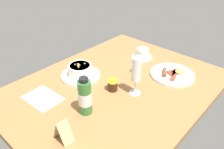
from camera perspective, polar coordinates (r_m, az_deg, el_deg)
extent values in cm
cube|color=#9E6B3D|center=(116.95, 0.91, -3.43)|extent=(110.00, 84.00, 3.00)
cylinder|color=white|center=(124.37, -7.92, -0.20)|extent=(21.19, 21.19, 1.20)
cylinder|color=white|center=(122.56, -8.04, 1.17)|extent=(12.56, 12.56, 5.74)
cylinder|color=beige|center=(121.51, -8.11, 2.01)|extent=(10.80, 10.80, 1.60)
sphere|color=#969053|center=(122.26, -8.53, 2.66)|extent=(0.92, 0.92, 0.92)
sphere|color=#969053|center=(121.13, -8.21, 2.39)|extent=(0.96, 0.96, 0.96)
sphere|color=#969053|center=(120.59, -8.53, 2.21)|extent=(1.37, 1.37, 1.37)
sphere|color=#969053|center=(122.06, -6.93, 2.74)|extent=(0.90, 0.90, 0.90)
sphere|color=#969053|center=(121.91, -9.33, 2.49)|extent=(0.82, 0.82, 0.82)
sphere|color=#969053|center=(122.05, -8.69, 2.59)|extent=(0.83, 0.83, 0.83)
sphere|color=#969053|center=(119.33, -8.47, 1.87)|extent=(1.04, 1.04, 1.04)
cube|color=white|center=(112.60, -17.09, -5.67)|extent=(13.62, 18.28, 0.30)
cube|color=silver|center=(113.53, -16.90, -5.03)|extent=(1.85, 14.04, 0.50)
cube|color=silver|center=(108.01, -14.63, -6.78)|extent=(2.37, 3.70, 0.40)
cube|color=silver|center=(112.53, -18.08, -5.64)|extent=(1.60, 13.03, 0.50)
ellipsoid|color=silver|center=(107.49, -16.10, -7.23)|extent=(2.40, 4.00, 0.60)
cylinder|color=white|center=(143.60, 7.60, 4.48)|extent=(12.75, 12.75, 0.90)
cylinder|color=white|center=(142.24, 7.68, 5.55)|extent=(7.52, 7.52, 5.09)
cylinder|color=#3E1911|center=(141.34, 7.74, 6.29)|extent=(6.39, 6.39, 1.00)
torus|color=white|center=(146.40, 7.74, 6.46)|extent=(3.43, 2.68, 3.60)
cylinder|color=white|center=(126.61, 6.08, 1.54)|extent=(4.50, 4.50, 4.82)
cone|color=white|center=(124.30, 5.54, 1.92)|extent=(2.24, 1.65, 2.30)
cylinder|color=white|center=(111.45, 5.77, -4.58)|extent=(5.76, 5.76, 0.40)
cylinder|color=white|center=(109.21, 5.88, -2.97)|extent=(0.80, 0.80, 7.24)
cylinder|color=white|center=(104.00, 6.17, 1.35)|extent=(4.63, 4.63, 11.96)
cylinder|color=beige|center=(104.92, 6.11, 0.51)|extent=(3.80, 3.80, 7.17)
cylinder|color=#3C2014|center=(111.73, 0.16, -2.86)|extent=(5.03, 5.03, 4.88)
cylinder|color=yellow|center=(110.12, 0.16, -1.65)|extent=(5.29, 5.29, 0.80)
cylinder|color=#337233|center=(96.00, -6.84, -5.75)|extent=(5.73, 5.73, 15.96)
cylinder|color=silver|center=(96.19, -6.83, -5.90)|extent=(5.84, 5.84, 6.06)
cylinder|color=black|center=(90.84, -7.20, -1.34)|extent=(3.72, 3.72, 1.76)
cylinder|color=white|center=(127.99, 14.98, -0.01)|extent=(23.81, 23.81, 1.40)
cube|color=#A03828|center=(129.57, 15.38, 0.87)|extent=(9.17, 5.97, 0.60)
cube|color=brown|center=(124.58, 15.31, -0.48)|extent=(9.31, 4.90, 0.60)
cube|color=#993828|center=(128.58, 15.52, 0.59)|extent=(9.05, 2.58, 0.60)
cylinder|color=brown|center=(125.36, 13.14, 0.57)|extent=(7.14, 5.47, 2.20)
ellipsoid|color=#F2D859|center=(129.13, 16.77, 0.88)|extent=(6.00, 4.80, 2.40)
cube|color=tan|center=(86.98, -11.59, -14.32)|extent=(4.86, 3.94, 9.09)
cube|color=tan|center=(89.15, -13.03, -13.12)|extent=(4.86, 3.94, 9.09)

